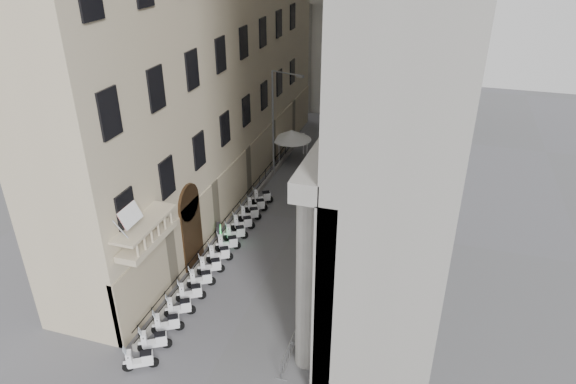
% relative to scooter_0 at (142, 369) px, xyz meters
% --- Properties ---
extents(iron_fence, '(0.30, 28.00, 1.40)m').
position_rel_scooter_0_xyz_m(iron_fence, '(-0.93, 14.90, 0.00)').
color(iron_fence, black).
rests_on(iron_fence, ground).
extents(blue_awning, '(1.60, 3.00, 3.00)m').
position_rel_scooter_0_xyz_m(blue_awning, '(7.52, 22.90, 0.00)').
color(blue_awning, navy).
rests_on(blue_awning, ground).
extents(flag, '(1.00, 1.40, 8.20)m').
position_rel_scooter_0_xyz_m(flag, '(-0.63, 1.90, 0.00)').
color(flag, '#9E0C11').
rests_on(flag, ground).
extents(scooter_0, '(1.49, 1.19, 1.50)m').
position_rel_scooter_0_xyz_m(scooter_0, '(0.00, 0.00, 0.00)').
color(scooter_0, white).
rests_on(scooter_0, ground).
extents(scooter_1, '(1.49, 1.19, 1.50)m').
position_rel_scooter_0_xyz_m(scooter_1, '(0.00, 1.35, 0.00)').
color(scooter_1, white).
rests_on(scooter_1, ground).
extents(scooter_2, '(1.49, 1.19, 1.50)m').
position_rel_scooter_0_xyz_m(scooter_2, '(0.00, 2.71, 0.00)').
color(scooter_2, white).
rests_on(scooter_2, ground).
extents(scooter_3, '(1.49, 1.19, 1.50)m').
position_rel_scooter_0_xyz_m(scooter_3, '(0.00, 4.06, 0.00)').
color(scooter_3, white).
rests_on(scooter_3, ground).
extents(scooter_4, '(1.49, 1.19, 1.50)m').
position_rel_scooter_0_xyz_m(scooter_4, '(0.00, 5.41, 0.00)').
color(scooter_4, white).
rests_on(scooter_4, ground).
extents(scooter_5, '(1.49, 1.19, 1.50)m').
position_rel_scooter_0_xyz_m(scooter_5, '(0.00, 6.77, 0.00)').
color(scooter_5, white).
rests_on(scooter_5, ground).
extents(scooter_6, '(1.49, 1.19, 1.50)m').
position_rel_scooter_0_xyz_m(scooter_6, '(0.00, 8.12, 0.00)').
color(scooter_6, white).
rests_on(scooter_6, ground).
extents(scooter_7, '(1.49, 1.19, 1.50)m').
position_rel_scooter_0_xyz_m(scooter_7, '(0.00, 9.47, 0.00)').
color(scooter_7, white).
rests_on(scooter_7, ground).
extents(scooter_8, '(1.49, 1.19, 1.50)m').
position_rel_scooter_0_xyz_m(scooter_8, '(0.00, 10.83, 0.00)').
color(scooter_8, white).
rests_on(scooter_8, ground).
extents(scooter_9, '(1.49, 1.19, 1.50)m').
position_rel_scooter_0_xyz_m(scooter_9, '(0.00, 12.18, 0.00)').
color(scooter_9, white).
rests_on(scooter_9, ground).
extents(scooter_10, '(1.49, 1.19, 1.50)m').
position_rel_scooter_0_xyz_m(scooter_10, '(0.00, 13.53, 0.00)').
color(scooter_10, white).
rests_on(scooter_10, ground).
extents(scooter_11, '(1.49, 1.19, 1.50)m').
position_rel_scooter_0_xyz_m(scooter_11, '(0.00, 14.88, 0.00)').
color(scooter_11, white).
rests_on(scooter_11, ground).
extents(scooter_12, '(1.49, 1.19, 1.50)m').
position_rel_scooter_0_xyz_m(scooter_12, '(0.00, 16.24, 0.00)').
color(scooter_12, white).
rests_on(scooter_12, ground).
extents(scooter_13, '(1.49, 1.19, 1.50)m').
position_rel_scooter_0_xyz_m(scooter_13, '(0.00, 17.59, 0.00)').
color(scooter_13, white).
rests_on(scooter_13, ground).
extents(barrier_0, '(0.60, 2.40, 1.10)m').
position_rel_scooter_0_xyz_m(barrier_0, '(6.75, 2.55, 0.00)').
color(barrier_0, '#9EA1A5').
rests_on(barrier_0, ground).
extents(barrier_1, '(0.60, 2.40, 1.10)m').
position_rel_scooter_0_xyz_m(barrier_1, '(6.75, 5.05, 0.00)').
color(barrier_1, '#9EA1A5').
rests_on(barrier_1, ground).
extents(barrier_2, '(0.60, 2.40, 1.10)m').
position_rel_scooter_0_xyz_m(barrier_2, '(6.75, 7.55, 0.00)').
color(barrier_2, '#9EA1A5').
rests_on(barrier_2, ground).
extents(barrier_3, '(0.60, 2.40, 1.10)m').
position_rel_scooter_0_xyz_m(barrier_3, '(6.75, 10.05, 0.00)').
color(barrier_3, '#9EA1A5').
rests_on(barrier_3, ground).
extents(barrier_4, '(0.60, 2.40, 1.10)m').
position_rel_scooter_0_xyz_m(barrier_4, '(6.75, 12.55, 0.00)').
color(barrier_4, '#9EA1A5').
rests_on(barrier_4, ground).
extents(barrier_5, '(0.60, 2.40, 1.10)m').
position_rel_scooter_0_xyz_m(barrier_5, '(6.75, 15.05, 0.00)').
color(barrier_5, '#9EA1A5').
rests_on(barrier_5, ground).
extents(security_tent, '(3.59, 3.59, 2.92)m').
position_rel_scooter_0_xyz_m(security_tent, '(0.33, 25.94, 2.44)').
color(security_tent, white).
rests_on(security_tent, ground).
extents(street_lamp, '(2.89, 1.04, 9.16)m').
position_rel_scooter_0_xyz_m(street_lamp, '(-0.45, 22.73, 5.52)').
color(street_lamp, '#93969C').
rests_on(street_lamp, ground).
extents(info_kiosk, '(0.49, 0.79, 1.62)m').
position_rel_scooter_0_xyz_m(info_kiosk, '(-0.82, 11.24, 0.82)').
color(info_kiosk, black).
rests_on(info_kiosk, ground).
extents(pedestrian_a, '(0.73, 0.62, 1.70)m').
position_rel_scooter_0_xyz_m(pedestrian_a, '(4.09, 23.76, 0.85)').
color(pedestrian_a, '#0D1834').
rests_on(pedestrian_a, ground).
extents(pedestrian_b, '(1.14, 1.08, 1.85)m').
position_rel_scooter_0_xyz_m(pedestrian_b, '(3.71, 22.13, 0.93)').
color(pedestrian_b, black).
rests_on(pedestrian_b, ground).
extents(pedestrian_c, '(1.03, 0.98, 1.77)m').
position_rel_scooter_0_xyz_m(pedestrian_c, '(3.85, 29.95, 0.88)').
color(pedestrian_c, black).
rests_on(pedestrian_c, ground).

